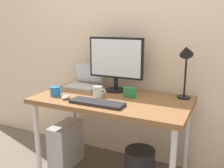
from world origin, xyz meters
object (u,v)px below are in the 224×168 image
object	(u,v)px
desk	(112,105)
desk_lamp	(186,59)
coffee_mug	(55,91)
glass_cup	(98,91)
keyboard	(97,103)
computer_tower	(66,144)
photo_frame	(130,92)
wastebasket	(140,166)
laptop	(85,81)
mouse	(66,97)
monitor	(116,61)

from	to	relation	value
desk	desk_lamp	bearing A→B (deg)	21.62
coffee_mug	glass_cup	distance (m)	0.37
desk_lamp	keyboard	size ratio (longest dim) A/B	1.07
desk_lamp	computer_tower	distance (m)	1.36
desk_lamp	photo_frame	bearing A→B (deg)	-159.61
keyboard	photo_frame	bearing A→B (deg)	59.09
coffee_mug	desk	bearing A→B (deg)	19.33
wastebasket	laptop	bearing A→B (deg)	161.21
keyboard	wastebasket	world-z (taller)	keyboard
laptop	coffee_mug	bearing A→B (deg)	-97.67
mouse	wastebasket	xyz separation A→B (m)	(0.59, 0.21, -0.60)
desk_lamp	mouse	bearing A→B (deg)	-154.39
computer_tower	desk	bearing A→B (deg)	4.67
monitor	wastebasket	size ratio (longest dim) A/B	1.75
desk_lamp	coffee_mug	size ratio (longest dim) A/B	3.89
monitor	glass_cup	size ratio (longest dim) A/B	4.52
computer_tower	glass_cup	bearing A→B (deg)	2.66
desk	computer_tower	distance (m)	0.66
desk_lamp	mouse	xyz separation A→B (m)	(-0.88, -0.42, -0.32)
desk	desk_lamp	distance (m)	0.72
photo_frame	wastebasket	bearing A→B (deg)	-24.06
mouse	photo_frame	xyz separation A→B (m)	(0.46, 0.27, 0.03)
glass_cup	wastebasket	distance (m)	0.74
coffee_mug	photo_frame	bearing A→B (deg)	20.70
keyboard	glass_cup	distance (m)	0.21
glass_cup	wastebasket	size ratio (longest dim) A/B	0.39
desk	mouse	world-z (taller)	mouse
glass_cup	computer_tower	size ratio (longest dim) A/B	0.28
laptop	wastebasket	bearing A→B (deg)	-18.79
wastebasket	desk_lamp	bearing A→B (deg)	35.96
monitor	coffee_mug	xyz separation A→B (m)	(-0.40, -0.38, -0.24)
coffee_mug	computer_tower	xyz separation A→B (m)	(-0.01, 0.13, -0.57)
desk	mouse	bearing A→B (deg)	-148.23
glass_cup	wastebasket	xyz separation A→B (m)	(0.38, 0.03, -0.63)
coffee_mug	photo_frame	world-z (taller)	photo_frame
coffee_mug	wastebasket	bearing A→B (deg)	13.22
desk	keyboard	world-z (taller)	keyboard
desk	computer_tower	size ratio (longest dim) A/B	3.12
photo_frame	computer_tower	world-z (taller)	photo_frame
keyboard	desk_lamp	bearing A→B (deg)	36.42
desk	photo_frame	bearing A→B (deg)	25.28
monitor	glass_cup	xyz separation A→B (m)	(-0.06, -0.24, -0.23)
desk_lamp	glass_cup	distance (m)	0.77
laptop	glass_cup	size ratio (longest dim) A/B	2.75
desk	keyboard	distance (m)	0.23
glass_cup	photo_frame	bearing A→B (deg)	18.53
laptop	photo_frame	world-z (taller)	laptop
keyboard	coffee_mug	size ratio (longest dim) A/B	3.65
desk_lamp	wastebasket	xyz separation A→B (m)	(-0.29, -0.21, -0.92)
desk	glass_cup	size ratio (longest dim) A/B	11.25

